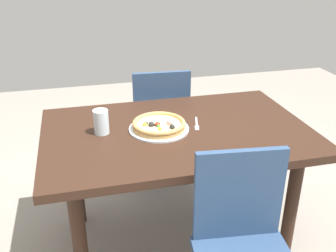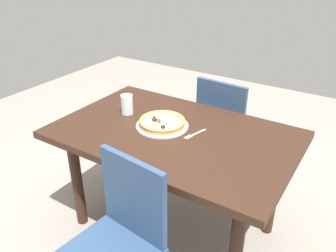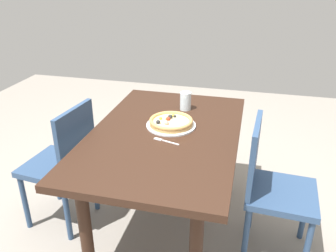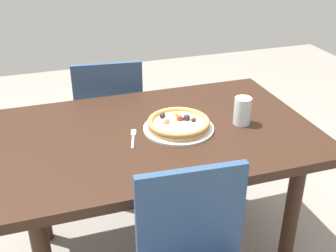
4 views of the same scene
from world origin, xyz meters
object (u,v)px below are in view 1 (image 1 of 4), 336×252
at_px(pizza, 159,125).
at_px(plate, 159,129).
at_px(chair_near, 159,121).
at_px(drinking_glass, 101,122).
at_px(dining_table, 177,145).
at_px(fork, 197,124).
at_px(chair_far, 244,249).

bearing_deg(pizza, plate, -97.01).
bearing_deg(pizza, chair_near, -102.85).
xyz_separation_m(pizza, drinking_glass, (0.29, -0.03, 0.03)).
relative_size(pizza, drinking_glass, 2.20).
height_order(dining_table, fork, fork).
xyz_separation_m(dining_table, plate, (0.09, -0.02, 0.10)).
relative_size(dining_table, fork, 8.59).
bearing_deg(plate, dining_table, 169.93).
bearing_deg(fork, pizza, -70.86).
bearing_deg(chair_near, drinking_glass, -122.08).
height_order(dining_table, drinking_glass, drinking_glass).
bearing_deg(chair_near, chair_far, -84.07).
xyz_separation_m(chair_near, drinking_glass, (0.44, 0.61, 0.31)).
bearing_deg(dining_table, chair_near, -94.64).
height_order(pizza, fork, pizza).
height_order(chair_far, plate, chair_far).
bearing_deg(chair_far, fork, -84.50).
height_order(chair_near, pizza, chair_near).
bearing_deg(plate, chair_far, 106.30).
distance_m(dining_table, pizza, 0.16).
distance_m(chair_far, fork, 0.74).
bearing_deg(chair_near, fork, -80.56).
relative_size(chair_near, pizza, 3.14).
bearing_deg(fork, drinking_glass, -76.56).
bearing_deg(pizza, dining_table, 170.58).
distance_m(chair_far, drinking_glass, 0.92).
bearing_deg(dining_table, drinking_glass, -7.37).
height_order(chair_near, plate, chair_near).
distance_m(chair_far, pizza, 0.76).
bearing_deg(chair_far, plate, -67.17).
relative_size(chair_near, fork, 5.39).
xyz_separation_m(chair_near, fork, (-0.06, 0.64, 0.25)).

